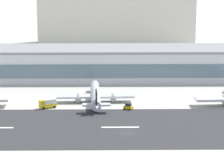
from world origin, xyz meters
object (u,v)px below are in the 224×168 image
terminal_building (100,63)px  distant_hotel_block (116,10)px  service_box_truck_0 (48,103)px  airliner_black_tail_gate_1 (96,96)px  service_baggage_tug_1 (128,107)px

terminal_building → distant_hotel_block: 97.49m
service_box_truck_0 → terminal_building: bearing=-138.3°
airliner_black_tail_gate_1 → distant_hotel_block: bearing=-6.2°
terminal_building → service_box_truck_0: bearing=-110.5°
service_baggage_tug_1 → service_box_truck_0: bearing=-149.8°
distant_hotel_block → service_box_truck_0: bearing=-100.7°
airliner_black_tail_gate_1 → terminal_building: bearing=-3.9°
distant_hotel_block → service_baggage_tug_1: size_ratio=25.69×
distant_hotel_block → service_baggage_tug_1: distant_hotel_block is taller
terminal_building → service_baggage_tug_1: (10.17, -51.99, -5.86)m
distant_hotel_block → terminal_building: bearing=-95.4°
service_baggage_tug_1 → distant_hotel_block: bearing=125.2°
distant_hotel_block → airliner_black_tail_gate_1: (-10.61, -138.15, -18.39)m
service_box_truck_0 → service_baggage_tug_1: size_ratio=1.81×
service_box_truck_0 → airliner_black_tail_gate_1: bearing=176.2°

